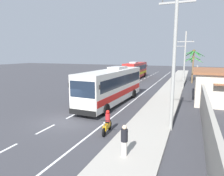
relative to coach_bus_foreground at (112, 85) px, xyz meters
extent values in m
plane|color=#3A3A3F|center=(-1.61, -6.85, -2.05)|extent=(160.00, 160.00, 0.00)
cube|color=#A8A399|center=(5.19, 3.15, -1.98)|extent=(3.20, 90.00, 0.14)
cube|color=white|center=(-1.61, -12.57, -2.04)|extent=(0.16, 2.00, 0.01)
cube|color=white|center=(-1.61, -8.99, -2.04)|extent=(0.16, 2.00, 0.01)
cube|color=white|center=(-1.61, -5.42, -2.04)|extent=(0.16, 2.00, 0.01)
cube|color=white|center=(-1.61, -1.85, -2.04)|extent=(0.16, 2.00, 0.01)
cube|color=white|center=(-1.61, 1.72, -2.04)|extent=(0.16, 2.00, 0.01)
cube|color=white|center=(-1.61, 5.29, -2.04)|extent=(0.16, 2.00, 0.01)
cube|color=white|center=(-1.61, 8.87, -2.04)|extent=(0.16, 2.00, 0.01)
cube|color=white|center=(-1.61, 12.44, -2.04)|extent=(0.16, 2.00, 0.01)
cube|color=white|center=(-1.61, 16.01, -2.04)|extent=(0.16, 2.00, 0.01)
cube|color=white|center=(-1.61, 19.58, -2.04)|extent=(0.16, 2.00, 0.01)
cube|color=white|center=(-1.61, 23.15, -2.04)|extent=(0.16, 2.00, 0.01)
cube|color=white|center=(-1.61, 26.73, -2.04)|extent=(0.16, 2.00, 0.01)
cube|color=white|center=(-1.61, 30.30, -2.04)|extent=(0.16, 2.00, 0.01)
cube|color=white|center=(-1.61, 33.87, -2.04)|extent=(0.16, 2.00, 0.01)
cube|color=white|center=(-1.61, 37.44, -2.04)|extent=(0.16, 2.00, 0.01)
cube|color=white|center=(-1.61, 41.01, -2.04)|extent=(0.16, 2.00, 0.01)
cube|color=white|center=(1.83, 8.15, -2.04)|extent=(0.14, 70.00, 0.01)
cube|color=#9E998E|center=(8.99, 7.15, -0.81)|extent=(0.24, 60.00, 2.47)
cube|color=silver|center=(0.00, -0.03, -0.02)|extent=(3.05, 12.12, 3.26)
cube|color=#192333|center=(0.01, 0.17, 0.55)|extent=(3.04, 11.16, 1.04)
cube|color=#192333|center=(-0.24, -6.00, 0.47)|extent=(2.37, 0.19, 1.37)
cube|color=red|center=(0.00, -0.03, -0.76)|extent=(3.08, 11.88, 0.59)
cube|color=black|center=(-0.24, -6.09, -1.46)|extent=(2.53, 0.26, 0.44)
cube|color=#B7B7B7|center=(0.06, 1.48, 1.75)|extent=(1.52, 2.70, 0.28)
cube|color=black|center=(1.24, -5.85, 0.71)|extent=(0.12, 0.08, 0.36)
cube|color=black|center=(-1.70, -5.73, 0.71)|extent=(0.12, 0.08, 0.36)
cylinder|color=black|center=(1.09, -4.28, -1.53)|extent=(0.36, 1.05, 1.04)
cylinder|color=black|center=(-1.43, -4.18, -1.53)|extent=(0.36, 1.05, 1.04)
cylinder|color=black|center=(1.40, 3.53, -1.53)|extent=(0.36, 1.05, 1.04)
cylinder|color=black|center=(-1.12, 3.63, -1.53)|extent=(0.36, 1.05, 1.04)
cube|color=red|center=(-3.58, 22.71, -0.14)|extent=(2.50, 11.65, 3.03)
cube|color=#192333|center=(-3.58, 22.51, 0.39)|extent=(2.52, 10.72, 0.97)
cube|color=#192333|center=(-3.63, 28.48, 0.31)|extent=(2.21, 0.12, 1.27)
cube|color=yellow|center=(-3.58, 22.71, -0.82)|extent=(2.54, 11.42, 0.55)
cube|color=black|center=(-3.63, 28.57, -1.46)|extent=(2.35, 0.18, 0.44)
cube|color=#B7B7B7|center=(-3.57, 21.25, 1.51)|extent=(1.34, 2.57, 0.28)
cube|color=black|center=(-5.01, 28.26, 0.54)|extent=(0.12, 0.08, 0.36)
cube|color=black|center=(-2.25, 28.28, 0.54)|extent=(0.12, 0.08, 0.36)
cylinder|color=black|center=(-4.80, 26.77, -1.53)|extent=(0.33, 1.04, 1.04)
cylinder|color=black|center=(-2.44, 26.79, -1.53)|extent=(0.33, 1.04, 1.04)
cylinder|color=black|center=(-4.73, 19.21, -1.53)|extent=(0.33, 1.04, 1.04)
cylinder|color=black|center=(-2.38, 19.23, -1.53)|extent=(0.33, 1.04, 1.04)
cylinder|color=black|center=(2.84, -8.64, -1.75)|extent=(0.17, 0.61, 0.60)
cylinder|color=black|center=(2.68, -7.29, -1.75)|extent=(0.19, 0.61, 0.60)
cube|color=gold|center=(2.77, -8.02, -1.53)|extent=(0.36, 1.12, 0.36)
cube|color=black|center=(2.73, -7.72, -1.33)|extent=(0.31, 0.62, 0.12)
cylinder|color=gray|center=(2.82, -8.53, -1.45)|extent=(0.10, 0.32, 0.67)
cylinder|color=black|center=(2.81, -8.43, -1.01)|extent=(0.56, 0.10, 0.04)
sphere|color=#EAEACC|center=(2.83, -8.54, -1.15)|extent=(0.14, 0.14, 0.14)
cylinder|color=red|center=(2.74, -7.77, -1.03)|extent=(0.32, 0.32, 0.58)
sphere|color=red|center=(2.74, -7.77, -0.61)|extent=(0.26, 0.26, 0.26)
cylinder|color=beige|center=(4.94, -10.79, -1.50)|extent=(0.28, 0.28, 0.81)
cylinder|color=black|center=(4.94, -10.79, -0.78)|extent=(0.36, 0.36, 0.64)
sphere|color=beige|center=(4.94, -10.79, -0.35)|extent=(0.24, 0.24, 0.24)
cylinder|color=#9E9E99|center=(6.77, -5.79, 3.05)|extent=(0.24, 0.24, 10.19)
cube|color=#9E9E99|center=(6.77, -5.79, 6.59)|extent=(2.29, 0.12, 0.12)
cylinder|color=#4C4742|center=(5.86, -5.79, 6.71)|extent=(0.08, 0.08, 0.16)
cylinder|color=#9E9E99|center=(6.74, 13.28, 2.31)|extent=(0.24, 0.24, 8.71)
cube|color=#9E9E99|center=(6.74, 13.28, 5.14)|extent=(2.41, 0.12, 0.12)
cylinder|color=#4C4742|center=(5.77, 13.28, 5.26)|extent=(0.08, 0.08, 0.16)
cylinder|color=#4C4742|center=(7.70, 13.28, 5.26)|extent=(0.08, 0.08, 0.16)
cylinder|color=#9E9E99|center=(5.91, 13.28, 4.46)|extent=(1.65, 0.09, 0.09)
cube|color=#4C4C51|center=(5.09, 13.28, 4.40)|extent=(0.44, 0.24, 0.14)
cylinder|color=brown|center=(8.00, 19.73, 0.86)|extent=(0.28, 0.28, 5.81)
ellipsoid|color=#28702D|center=(8.94, 19.84, 3.33)|extent=(1.99, 0.58, 1.16)
ellipsoid|color=#28702D|center=(8.50, 20.61, 3.47)|extent=(1.35, 1.97, 0.89)
ellipsoid|color=#28702D|center=(7.71, 20.73, 3.56)|extent=(0.92, 2.14, 0.72)
ellipsoid|color=#28702D|center=(7.18, 20.18, 3.31)|extent=(1.87, 1.25, 1.20)
ellipsoid|color=#28702D|center=(7.16, 19.12, 3.53)|extent=(1.92, 1.52, 0.78)
ellipsoid|color=#28702D|center=(7.70, 18.83, 3.33)|extent=(0.95, 1.97, 1.17)
ellipsoid|color=#28702D|center=(8.58, 19.00, 3.31)|extent=(1.48, 1.73, 1.21)
sphere|color=brown|center=(8.00, 19.73, 3.81)|extent=(0.56, 0.56, 0.56)
cylinder|color=brown|center=(7.99, 23.65, 0.27)|extent=(0.32, 0.32, 4.63)
ellipsoid|color=#3D893D|center=(8.92, 23.60, 2.11)|extent=(1.94, 0.47, 1.24)
ellipsoid|color=#3D893D|center=(8.69, 24.43, 2.38)|extent=(1.69, 1.83, 0.72)
ellipsoid|color=#3D893D|center=(7.61, 24.61, 2.32)|extent=(1.12, 2.08, 0.84)
ellipsoid|color=#3D893D|center=(7.05, 24.01, 2.26)|extent=(2.06, 1.07, 0.94)
ellipsoid|color=#3D893D|center=(7.10, 23.34, 2.15)|extent=(1.97, 0.99, 1.17)
ellipsoid|color=#3D893D|center=(7.82, 22.71, 2.16)|extent=(0.72, 2.01, 1.14)
ellipsoid|color=#3D893D|center=(8.64, 22.88, 2.26)|extent=(1.60, 1.81, 0.95)
sphere|color=brown|center=(7.99, 23.65, 2.63)|extent=(0.56, 0.56, 0.56)
camera|label=1|loc=(7.97, -20.08, 3.33)|focal=32.39mm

